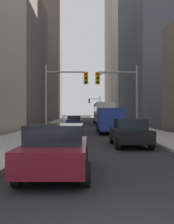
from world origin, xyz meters
name	(u,v)px	position (x,y,z in m)	size (l,w,h in m)	color
sidewalk_left	(60,122)	(-5.13, 50.00, 0.07)	(3.58, 160.00, 0.15)	#9E9E99
sidewalk_right	(111,122)	(5.13, 50.00, 0.07)	(3.58, 160.00, 0.15)	#9E9E99
city_bus	(103,112)	(2.61, 39.54, 1.93)	(2.67, 11.53, 3.40)	silver
cargo_van_blue	(110,119)	(1.65, 20.96, 1.29)	(2.16, 5.23, 2.26)	navy
sedan_maroon	(56,149)	(-1.68, 5.02, 0.77)	(1.95, 4.25, 1.52)	maroon
sedan_black	(130,132)	(1.78, 11.79, 0.77)	(1.95, 4.20, 1.52)	black
sedan_navy	(74,122)	(-1.77, 30.34, 0.77)	(1.95, 4.23, 1.52)	#141E4C
traffic_signal_near_left	(64,88)	(-2.36, 20.15, 4.04)	(3.72, 0.44, 6.00)	gray
traffic_signal_near_right	(119,88)	(2.37, 20.15, 4.04)	(3.70, 0.44, 6.00)	gray
traffic_signal_far_right	(95,104)	(2.68, 64.55, 4.00)	(3.02, 0.44, 6.00)	gray
street_lamp_right	(114,93)	(3.60, 33.94, 4.57)	(2.71, 0.32, 7.50)	gray
building_left_far_tower	(24,48)	(-20.17, 87.71, 23.81)	(24.54, 18.94, 47.62)	#66564C
building_right_far_highrise	(139,21)	(19.25, 89.92, 34.08)	(21.67, 23.56, 68.16)	#B7A893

